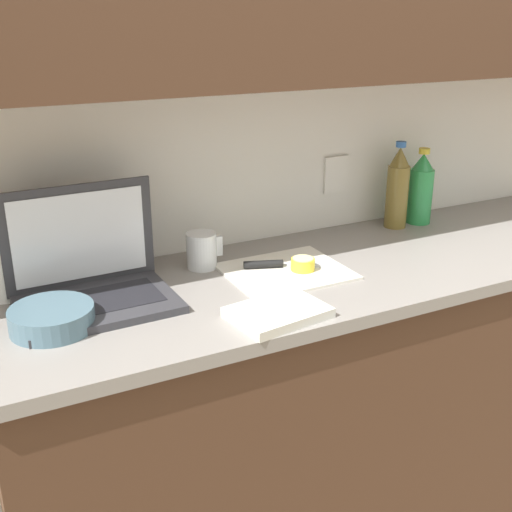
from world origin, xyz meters
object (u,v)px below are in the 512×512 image
(bottle_oil_tall, at_px, (397,188))
(measuring_cup, at_px, (202,250))
(cutting_board, at_px, (286,271))
(bottle_green_soda, at_px, (421,189))
(lemon_half_cut, at_px, (302,264))
(laptop, at_px, (90,276))
(bowl_white, at_px, (52,318))
(knife, at_px, (274,265))

(bottle_oil_tall, height_order, measuring_cup, bottle_oil_tall)
(bottle_oil_tall, bearing_deg, cutting_board, -160.36)
(cutting_board, height_order, bottle_green_soda, bottle_green_soda)
(cutting_board, distance_m, bottle_green_soda, 0.67)
(lemon_half_cut, height_order, measuring_cup, measuring_cup)
(bottle_green_soda, xyz_separation_m, bottle_oil_tall, (-0.10, 0.00, 0.01))
(bottle_green_soda, relative_size, measuring_cup, 2.44)
(bottle_oil_tall, bearing_deg, measuring_cup, -176.39)
(lemon_half_cut, relative_size, bottle_green_soda, 0.26)
(laptop, relative_size, bottle_green_soda, 1.49)
(bowl_white, bearing_deg, cutting_board, 4.47)
(cutting_board, relative_size, bowl_white, 1.70)
(cutting_board, bearing_deg, bottle_green_soda, 16.70)
(knife, bearing_deg, lemon_half_cut, -18.28)
(knife, bearing_deg, measuring_cup, 166.72)
(bottle_green_soda, bearing_deg, measuring_cup, -176.83)
(knife, bearing_deg, laptop, -163.83)
(cutting_board, xyz_separation_m, bottle_green_soda, (0.63, 0.19, 0.11))
(laptop, height_order, cutting_board, laptop)
(lemon_half_cut, relative_size, bottle_oil_tall, 0.23)
(knife, distance_m, lemon_half_cut, 0.08)
(laptop, bearing_deg, knife, -4.88)
(bottle_oil_tall, height_order, bowl_white, bottle_oil_tall)
(cutting_board, height_order, bowl_white, bowl_white)
(laptop, xyz_separation_m, bottle_green_soda, (1.15, 0.12, 0.05))
(knife, height_order, bottle_oil_tall, bottle_oil_tall)
(bottle_green_soda, height_order, measuring_cup, bottle_green_soda)
(cutting_board, xyz_separation_m, bottle_oil_tall, (0.53, 0.19, 0.13))
(laptop, relative_size, lemon_half_cut, 5.78)
(laptop, height_order, bottle_oil_tall, bottle_oil_tall)
(laptop, xyz_separation_m, lemon_half_cut, (0.56, -0.08, -0.04))
(measuring_cup, height_order, bowl_white, measuring_cup)
(bottle_green_soda, distance_m, bottle_oil_tall, 0.10)
(cutting_board, distance_m, bottle_oil_tall, 0.57)
(cutting_board, xyz_separation_m, measuring_cup, (-0.19, 0.14, 0.05))
(cutting_board, bearing_deg, bottle_oil_tall, 19.64)
(knife, relative_size, bowl_white, 1.34)
(laptop, bearing_deg, measuring_cup, 12.27)
(knife, height_order, measuring_cup, measuring_cup)
(laptop, bearing_deg, bottle_green_soda, 5.00)
(laptop, relative_size, knife, 1.50)
(knife, height_order, bowl_white, bowl_white)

